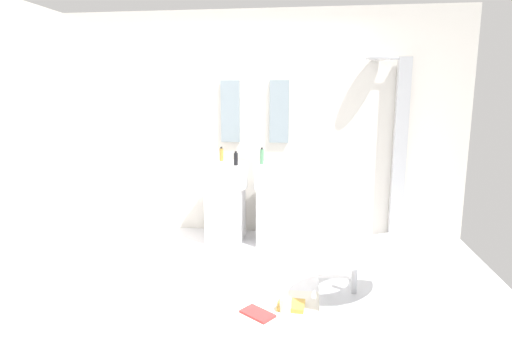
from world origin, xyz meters
TOP-DOWN VIEW (x-y plane):
  - ground_plane at (0.00, 0.00)m, footprint 4.80×3.60m
  - rear_partition at (0.00, 1.65)m, footprint 4.80×0.10m
  - pedestal_sink_left at (-0.29, 1.24)m, footprint 0.50×0.50m
  - pedestal_sink_right at (0.29, 1.24)m, footprint 0.50×0.50m
  - vanity_mirror_left at (-0.29, 1.58)m, footprint 0.22×0.03m
  - vanity_mirror_right at (0.29, 1.58)m, footprint 0.22×0.03m
  - shower_column at (1.63, 1.53)m, footprint 0.49×0.24m
  - lounge_chair at (1.03, -0.02)m, footprint 1.11×1.11m
  - area_rug at (0.37, -0.34)m, footprint 0.90×0.80m
  - magazine_red at (0.28, -0.38)m, footprint 0.29×0.27m
  - magazine_ochre at (0.53, -0.23)m, footprint 0.22×0.20m
  - coffee_mug at (0.49, -0.30)m, footprint 0.09×0.09m
  - soap_bottle_black at (-0.14, 1.12)m, footprint 0.04×0.04m
  - soap_bottle_green at (0.13, 1.23)m, footprint 0.04×0.04m
  - soap_bottle_amber at (-0.36, 1.39)m, footprint 0.04×0.04m

SIDE VIEW (x-z plane):
  - ground_plane at x=0.00m, z-range -0.04..0.00m
  - area_rug at x=0.37m, z-range 0.00..0.01m
  - magazine_red at x=0.28m, z-range 0.01..0.03m
  - magazine_ochre at x=0.53m, z-range 0.01..0.04m
  - coffee_mug at x=0.49m, z-range 0.01..0.12m
  - lounge_chair at x=1.03m, z-range 0.03..0.67m
  - pedestal_sink_left at x=-0.29m, z-range 0.00..0.99m
  - pedestal_sink_right at x=0.29m, z-range 0.00..0.99m
  - soap_bottle_black at x=-0.14m, z-range 0.89..1.04m
  - soap_bottle_amber at x=-0.36m, z-range 0.89..1.05m
  - soap_bottle_green at x=0.13m, z-range 0.89..1.07m
  - shower_column at x=1.63m, z-range 0.05..2.10m
  - rear_partition at x=0.00m, z-range 0.00..2.60m
  - vanity_mirror_left at x=-0.29m, z-range 1.10..1.81m
  - vanity_mirror_right at x=0.29m, z-range 1.10..1.81m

